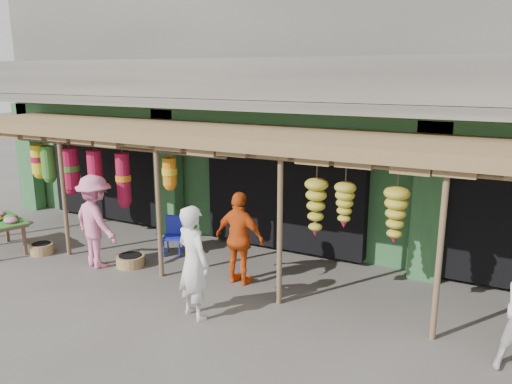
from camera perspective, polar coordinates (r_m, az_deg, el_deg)
The scene contains 11 objects.
ground at distance 9.29m, azimuth -2.52°, elevation -10.82°, with size 80.00×80.00×0.00m, color #514C47.
building at distance 12.91m, azimuth 8.49°, elevation 11.34°, with size 16.40×6.80×7.00m.
awning at distance 9.32m, azimuth -1.01°, elevation 5.76°, with size 14.00×2.70×2.79m.
flower_table at distance 12.19m, azimuth -27.11°, elevation -3.03°, with size 1.57×1.21×0.83m.
blue_chair at distance 10.90m, azimuth -9.37°, elevation -4.65°, with size 0.52×0.52×0.83m.
basket_left at distance 14.26m, azimuth -26.42°, elevation -3.07°, with size 0.51×0.51×0.21m, color olive.
basket_mid at distance 10.51m, azimuth -14.15°, elevation -7.62°, with size 0.57×0.57×0.22m, color olive.
basket_right at distance 11.81m, azimuth -23.30°, elevation -5.96°, with size 0.49×0.49×0.22m, color #997947.
person_front at distance 7.97m, azimuth -7.18°, elevation -7.97°, with size 0.67×0.44×1.85m, color silver.
person_vendor at distance 9.16m, azimuth -1.85°, elevation -5.33°, with size 1.02×0.43×1.74m, color #E05415.
person_shopper at distance 10.43m, azimuth -17.85°, elevation -3.22°, with size 1.22×0.70×1.88m, color pink.
Camera 1 is at (4.30, -7.30, 3.83)m, focal length 35.00 mm.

